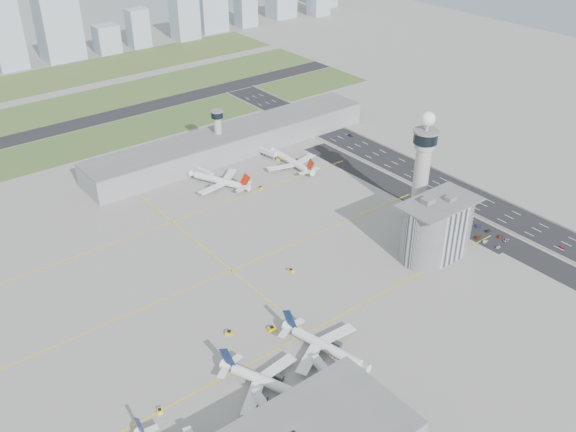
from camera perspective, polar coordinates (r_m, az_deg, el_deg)
ground at (r=324.49m, az=3.82°, el=-4.76°), size 1000.00×1000.00×0.00m
grass_strip_0 at (r=486.66m, az=-15.95°, el=6.70°), size 480.00×50.00×0.08m
grass_strip_1 at (r=552.68m, az=-19.15°, el=9.03°), size 480.00×60.00×0.08m
grass_strip_2 at (r=625.34m, az=-21.83°, el=10.95°), size 480.00×70.00×0.08m
runway at (r=518.92m, az=-17.62°, el=7.93°), size 480.00×22.00×0.10m
highway at (r=399.84m, az=16.29°, el=1.30°), size 28.00×500.00×0.10m
barrier_left at (r=389.36m, az=15.05°, el=0.76°), size 0.60×500.00×1.20m
barrier_right at (r=410.02m, az=17.49°, el=1.95°), size 0.60×500.00×1.20m
landside_road at (r=376.77m, az=15.17°, el=-0.42°), size 18.00×260.00×0.08m
parking_lot at (r=369.57m, az=16.42°, el=-1.26°), size 20.00×44.00×0.10m
taxiway_line_h_0 at (r=285.85m, az=1.74°, el=-10.36°), size 260.00×0.60×0.01m
taxiway_line_h_1 at (r=324.20m, az=-5.05°, el=-4.85°), size 260.00×0.60×0.01m
taxiway_line_h_2 at (r=368.37m, az=-10.23°, el=-0.54°), size 260.00×0.60×0.01m
taxiway_line_v at (r=324.20m, az=-5.05°, el=-4.85°), size 0.60×260.00×0.01m
control_tower at (r=357.34m, az=11.88°, el=4.65°), size 14.00×14.00×64.50m
secondary_tower at (r=437.38m, az=-6.25°, el=7.70°), size 8.60×8.60×31.90m
admin_building at (r=336.34m, az=13.07°, el=-1.07°), size 42.00×24.00×33.50m
terminal_pier at (r=444.98m, az=-4.95°, el=6.65°), size 210.00×32.00×15.80m
airplane_near_b at (r=257.15m, az=-1.71°, el=-14.19°), size 51.56×55.02×12.29m
airplane_near_c at (r=272.25m, az=3.46°, el=-11.14°), size 47.45×52.50×12.60m
airplane_far_a at (r=400.72m, az=-6.26°, el=3.52°), size 53.67×57.12×12.70m
airplane_far_b at (r=423.11m, az=0.30°, el=5.23°), size 39.38×46.06×12.71m
jet_bridge_near_1 at (r=247.40m, az=-1.51°, el=-17.60°), size 5.39×14.31×5.70m
jet_bridge_near_2 at (r=260.61m, az=3.95°, el=-14.54°), size 5.39×14.31×5.70m
jet_bridge_far_0 at (r=416.96m, az=-8.04°, el=3.98°), size 5.39×14.31×5.70m
jet_bridge_far_1 at (r=441.07m, az=-2.46°, el=5.80°), size 5.39×14.31×5.70m
tug_0 at (r=257.39m, az=-11.32°, el=-16.60°), size 2.84×3.33×1.64m
tug_1 at (r=286.54m, az=-1.45°, el=-9.97°), size 3.95×3.15×2.03m
tug_2 at (r=285.67m, az=-5.25°, el=-10.28°), size 3.93×3.97×1.93m
tug_3 at (r=321.55m, az=0.25°, el=-4.86°), size 2.35×3.21×1.76m
tug_4 at (r=397.66m, az=-2.46°, el=2.56°), size 2.41×3.10×1.62m
tug_5 at (r=433.90m, az=-0.79°, el=5.13°), size 4.37×4.17×2.10m
car_lot_0 at (r=357.47m, az=18.17°, el=-2.64°), size 3.65×1.90×1.18m
car_lot_1 at (r=360.21m, az=17.14°, el=-2.16°), size 4.16×2.04×1.31m
car_lot_2 at (r=362.92m, az=16.50°, el=-1.81°), size 4.20×2.40×1.10m
car_lot_3 at (r=368.39m, az=15.41°, el=-1.11°), size 4.19×2.08×1.17m
car_lot_4 at (r=368.87m, az=14.97°, el=-1.00°), size 3.43×1.68×1.13m
car_lot_5 at (r=372.97m, az=13.95°, el=-0.47°), size 3.94×1.57×1.28m
car_lot_6 at (r=365.01m, az=18.82°, el=-2.03°), size 4.12×2.02×1.13m
car_lot_7 at (r=367.13m, az=18.35°, el=-1.74°), size 3.97×1.72×1.14m
car_lot_8 at (r=370.29m, az=17.35°, el=-1.26°), size 3.68×1.52×1.25m
car_lot_9 at (r=373.34m, az=16.58°, el=-0.84°), size 4.13×1.92×1.31m
car_lot_10 at (r=378.07m, az=15.90°, el=-0.32°), size 4.25×2.05×1.17m
car_lot_11 at (r=379.50m, az=15.12°, el=-0.07°), size 4.26×1.94×1.21m
car_hw_0 at (r=369.09m, az=23.14°, el=-2.58°), size 1.74×3.45×1.13m
car_hw_1 at (r=420.41m, az=12.06°, el=3.47°), size 1.82×3.84×1.21m
car_hw_2 at (r=473.24m, az=5.55°, el=7.16°), size 2.61×4.64×1.23m
car_hw_4 at (r=508.47m, az=-0.63°, el=9.00°), size 1.98×4.00×1.31m
skyline_bldg_8 at (r=662.84m, az=-23.96°, el=15.35°), size 26.33×21.06×83.39m
skyline_bldg_9 at (r=679.65m, az=-19.72°, el=15.54°), size 36.96×29.57×62.11m
skyline_bldg_10 at (r=690.46m, az=-15.80°, el=14.88°), size 23.01×18.41×27.75m
skyline_bldg_11 at (r=702.38m, az=-13.18°, el=15.94°), size 20.22×16.18×38.97m
skyline_bldg_12 at (r=723.50m, az=-9.17°, el=17.07°), size 26.14×20.92×46.89m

